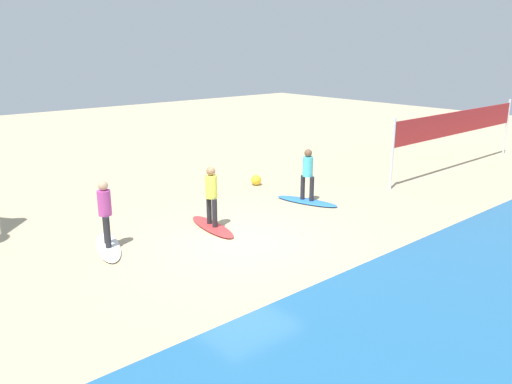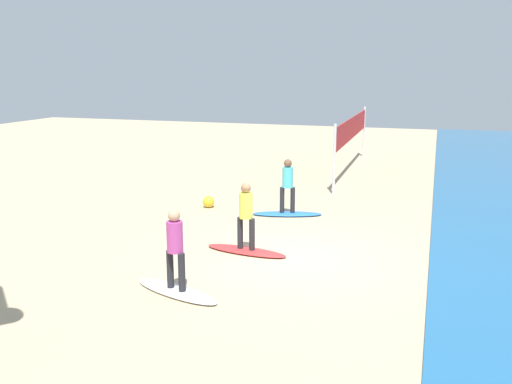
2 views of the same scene
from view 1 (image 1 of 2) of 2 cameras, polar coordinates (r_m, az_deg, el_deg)
The scene contains 9 objects.
ground_plane at distance 13.10m, azimuth -1.73°, elevation -5.53°, with size 60.00×60.00×0.00m, color tan.
surfboard_blue at distance 16.31m, azimuth 5.70°, elevation -1.03°, with size 2.10×0.56×0.09m, color blue.
surfer_blue at distance 16.05m, azimuth 5.80°, elevation 2.36°, with size 0.32×0.45×1.64m.
surfboard_red at distance 14.04m, azimuth -4.92°, elevation -3.87°, with size 2.10×0.56×0.09m, color red.
surfer_red at distance 13.73m, azimuth -5.01°, elevation 0.02°, with size 0.32×0.46×1.64m.
surfboard_white at distance 13.15m, azimuth -16.21°, elevation -5.90°, with size 2.10×0.56×0.09m, color white.
surfer_white at distance 12.82m, azimuth -16.55°, elevation -1.78°, with size 0.32×0.44×1.64m.
volleyball_net at distance 21.80m, azimuth 21.76°, elevation 6.96°, with size 9.10×0.22×2.50m.
beach_ball at distance 18.23m, azimuth 0.01°, elevation 1.35°, with size 0.37×0.37×0.37m, color yellow.
Camera 1 is at (7.66, 9.46, 4.83)m, focal length 35.76 mm.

